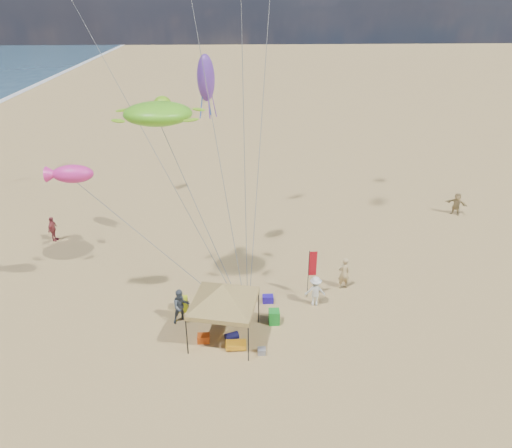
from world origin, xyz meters
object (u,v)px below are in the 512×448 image
object	(u,v)px
beach_cart	(236,345)
person_far_a	(53,229)
feather_flag	(312,266)
cooler_red	(204,338)
chair_green	(274,317)
person_far_c	(457,204)
cooler_blue	(268,299)
person_near_c	(315,291)
person_near_a	(344,273)
person_near_b	(181,306)
canopy_tent	(223,286)
chair_yellow	(182,304)

from	to	relation	value
beach_cart	person_far_a	world-z (taller)	person_far_a
feather_flag	cooler_red	distance (m)	6.43
chair_green	person_far_c	xyz separation A→B (m)	(13.84, 11.70, 0.45)
cooler_blue	person_far_a	distance (m)	14.94
person_near_c	person_near_a	bearing A→B (deg)	-137.05
person_near_b	beach_cart	bearing A→B (deg)	-60.94
person_near_a	cooler_red	bearing A→B (deg)	13.85
person_near_c	person_far_a	world-z (taller)	person_far_a
beach_cart	person_near_c	world-z (taller)	person_near_c
person_near_b	cooler_blue	bearing A→B (deg)	-4.13
cooler_blue	chair_green	xyz separation A→B (m)	(0.17, -1.70, 0.16)
person_near_b	person_far_c	world-z (taller)	person_near_b
person_far_a	person_near_a	bearing A→B (deg)	-101.20
canopy_tent	beach_cart	size ratio (longest dim) A/B	5.85
cooler_red	beach_cart	xyz separation A→B (m)	(1.45, -0.52, 0.01)
cooler_red	chair_green	xyz separation A→B (m)	(3.26, 1.20, 0.16)
feather_flag	person_near_a	xyz separation A→B (m)	(1.86, 0.76, -0.93)
beach_cart	person_near_a	distance (m)	7.32
canopy_tent	person_near_c	distance (m)	5.39
person_near_b	feather_flag	bearing A→B (deg)	-7.05
person_near_c	feather_flag	bearing A→B (deg)	-76.91
person_far_c	cooler_blue	bearing A→B (deg)	-108.75
chair_yellow	person_far_c	distance (m)	21.05
chair_green	person_near_a	bearing A→B (deg)	35.99
cooler_red	chair_yellow	bearing A→B (deg)	115.40
chair_green	cooler_red	bearing A→B (deg)	-159.85
feather_flag	cooler_blue	distance (m)	2.77
person_near_b	person_far_a	xyz separation A→B (m)	(-8.84, 8.66, -0.07)
chair_green	person_far_a	bearing A→B (deg)	145.78
feather_flag	person_near_a	world-z (taller)	feather_flag
beach_cart	person_near_c	distance (m)	5.06
cooler_red	person_near_c	bearing A→B (deg)	25.38
person_near_a	person_far_a	xyz separation A→B (m)	(-17.09, 6.15, -0.08)
chair_yellow	person_near_c	world-z (taller)	person_near_c
chair_green	person_near_c	bearing A→B (deg)	32.52
canopy_tent	person_near_a	distance (m)	7.49
chair_green	beach_cart	bearing A→B (deg)	-136.62
feather_flag	cooler_red	world-z (taller)	feather_flag
feather_flag	beach_cart	xyz separation A→B (m)	(-3.84, -3.78, -1.62)
person_near_c	cooler_red	bearing A→B (deg)	28.45
cooler_red	beach_cart	bearing A→B (deg)	-19.59
beach_cart	person_far_c	distance (m)	20.62
person_near_a	chair_green	bearing A→B (deg)	20.49
person_near_a	canopy_tent	bearing A→B (deg)	15.70
canopy_tent	cooler_blue	world-z (taller)	canopy_tent
cooler_red	canopy_tent	bearing A→B (deg)	15.68
beach_cart	person_far_a	distance (m)	15.63
person_near_b	chair_yellow	bearing A→B (deg)	71.44
feather_flag	person_far_a	xyz separation A→B (m)	(-15.23, 6.91, -1.01)
cooler_red	person_near_c	distance (m)	6.02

